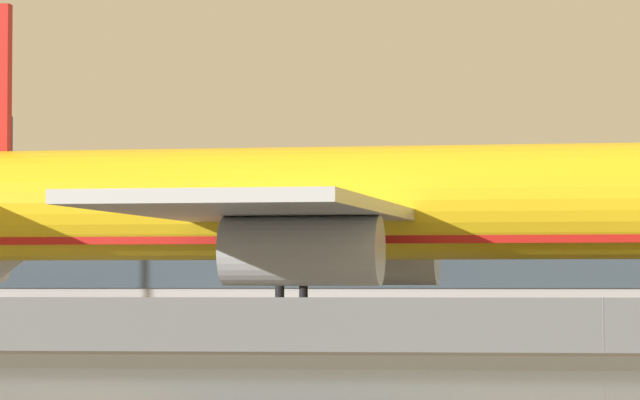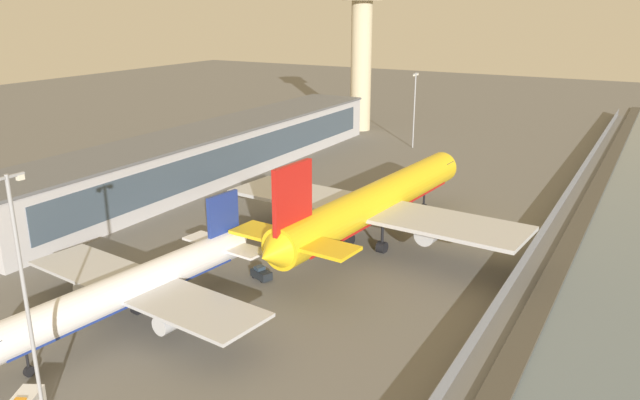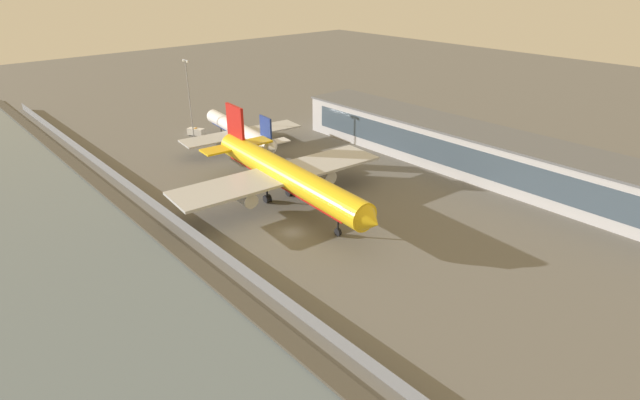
# 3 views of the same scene
# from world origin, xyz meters

# --- Properties ---
(ground_plane) EXTENTS (500.00, 500.00, 0.00)m
(ground_plane) POSITION_xyz_m (0.00, 0.00, 0.00)
(ground_plane) COLOR #66635E
(shoreline_seawall) EXTENTS (320.00, 3.00, 0.50)m
(shoreline_seawall) POSITION_xyz_m (0.00, -20.50, 0.25)
(shoreline_seawall) COLOR #474238
(shoreline_seawall) RESTS_ON ground
(perimeter_fence) EXTENTS (280.00, 0.10, 2.46)m
(perimeter_fence) POSITION_xyz_m (0.00, -16.00, 1.23)
(perimeter_fence) COLOR slate
(perimeter_fence) RESTS_ON ground
(cargo_jet_yellow) EXTENTS (58.56, 50.12, 17.82)m
(cargo_jet_yellow) POSITION_xyz_m (-11.80, 7.39, 6.80)
(cargo_jet_yellow) COLOR yellow
(cargo_jet_yellow) RESTS_ON ground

